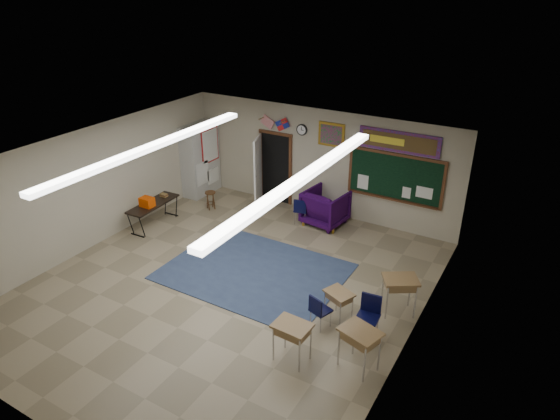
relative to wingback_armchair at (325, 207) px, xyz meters
The scene contains 25 objects.
floor 3.93m from the wingback_armchair, 97.99° to the right, with size 9.00×9.00×0.00m, color gray.
back_wall 1.31m from the wingback_armchair, 130.19° to the left, with size 8.00×0.04×3.00m, color #A8A088.
front_wall 8.44m from the wingback_armchair, 93.71° to the right, with size 8.00×0.04×3.00m, color #A8A088.
left_wall 6.04m from the wingback_armchair, 139.65° to the right, with size 0.04×9.00×3.00m, color #A8A088.
right_wall 5.28m from the wingback_armchair, 48.13° to the right, with size 0.04×9.00×3.00m, color #A8A088.
ceiling 4.64m from the wingback_armchair, 97.99° to the right, with size 8.00×9.00×0.04m, color beige.
area_rug 3.11m from the wingback_armchair, 96.38° to the right, with size 4.00×3.00×0.02m, color #354665.
fluorescent_strips 4.60m from the wingback_armchair, 97.99° to the right, with size 3.86×6.00×0.10m, color white, non-canonical shape.
doorway 2.18m from the wingback_armchair, 166.45° to the left, with size 1.10×0.89×2.16m.
chalkboard 2.02m from the wingback_armchair, 19.99° to the left, with size 2.55×0.14×1.30m.
bulletin_board 2.64m from the wingback_armchair, 20.12° to the left, with size 2.10×0.05×0.55m.
framed_art_print 1.97m from the wingback_armchair, 107.54° to the left, with size 0.75×0.05×0.65m.
wall_clock 2.24m from the wingback_armchair, 150.90° to the left, with size 0.32×0.05×0.32m.
wall_flags 2.84m from the wingback_armchair, 163.33° to the left, with size 1.16×0.06×0.70m, color red, non-canonical shape.
storage_cabinet 4.30m from the wingback_armchair, behind, with size 0.59×1.25×2.20m.
wingback_armchair is the anchor object (origin of this frame).
student_chair_reading 0.67m from the wingback_armchair, 152.26° to the right, with size 0.38×0.38×0.76m, color black, non-canonical shape.
student_chair_desk_a 4.45m from the wingback_armchair, 65.43° to the right, with size 0.37×0.37×0.74m, color black, non-canonical shape.
student_chair_desk_b 4.77m from the wingback_armchair, 54.82° to the right, with size 0.43×0.43×0.87m, color black, non-canonical shape.
student_desk_front_left 4.21m from the wingback_armchair, 60.76° to the right, with size 0.66×0.59×0.65m.
student_desk_front_right 4.15m from the wingback_armchair, 43.45° to the right, with size 0.85×0.79×0.82m.
student_desk_back_left 5.46m from the wingback_armchair, 70.51° to the right, with size 0.67×0.52×0.78m.
student_desk_back_right 5.56m from the wingback_armchair, 58.33° to the right, with size 0.80×0.68×0.81m.
folding_table 4.67m from the wingback_armchair, 148.34° to the right, with size 0.61×1.62×0.91m.
wooden_stool 3.40m from the wingback_armchair, 165.68° to the right, with size 0.30×0.30×0.53m.
Camera 1 is at (5.67, -7.37, 6.33)m, focal length 32.00 mm.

